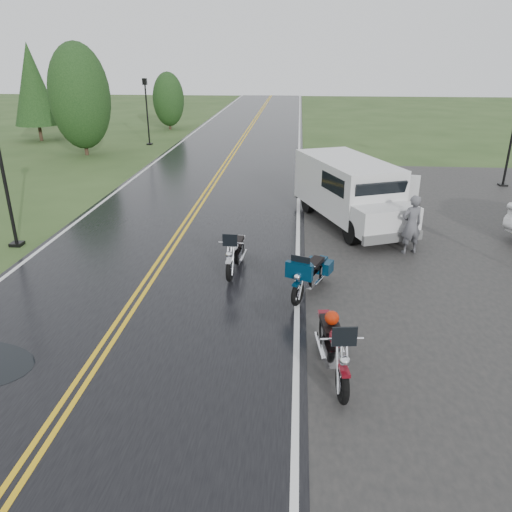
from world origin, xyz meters
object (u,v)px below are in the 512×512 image
(motorcycle_silver, at_px, (230,261))
(lamp_post_far_left, at_px, (147,112))
(van_white, at_px, (354,210))
(lamp_post_near_left, at_px, (4,176))
(lamp_post_far_right, at_px, (512,137))
(motorcycle_teal, at_px, (298,284))
(person_at_van, at_px, (411,226))
(motorcycle_red, at_px, (343,370))

(motorcycle_silver, relative_size, lamp_post_far_left, 0.51)
(van_white, relative_size, lamp_post_near_left, 1.29)
(van_white, xyz_separation_m, lamp_post_far_right, (7.27, 7.71, 1.03))
(motorcycle_silver, bearing_deg, van_white, 45.81)
(motorcycle_teal, relative_size, person_at_van, 1.17)
(motorcycle_red, bearing_deg, motorcycle_silver, 111.42)
(motorcycle_red, bearing_deg, lamp_post_far_right, 54.70)
(van_white, bearing_deg, lamp_post_near_left, 163.19)
(motorcycle_red, xyz_separation_m, lamp_post_far_left, (-10.17, 24.22, 1.34))
(motorcycle_red, xyz_separation_m, lamp_post_near_left, (-9.27, 6.61, 1.48))
(lamp_post_near_left, distance_m, lamp_post_far_left, 17.63)
(motorcycle_silver, bearing_deg, lamp_post_near_left, 166.54)
(motorcycle_teal, bearing_deg, motorcycle_silver, 168.31)
(person_at_van, bearing_deg, motorcycle_red, 50.55)
(motorcycle_teal, distance_m, person_at_van, 4.82)
(lamp_post_far_right, bearing_deg, motorcycle_teal, -126.77)
(motorcycle_silver, height_order, van_white, van_white)
(motorcycle_red, xyz_separation_m, lamp_post_far_right, (8.13, 15.25, 1.46))
(lamp_post_near_left, xyz_separation_m, lamp_post_far_left, (-0.90, 17.60, -0.15))
(motorcycle_red, height_order, person_at_van, person_at_van)
(motorcycle_red, distance_m, motorcycle_silver, 5.15)
(motorcycle_silver, distance_m, lamp_post_far_right, 15.16)
(van_white, height_order, lamp_post_far_left, lamp_post_far_left)
(motorcycle_teal, height_order, motorcycle_silver, motorcycle_silver)
(motorcycle_red, xyz_separation_m, van_white, (0.86, 7.53, 0.43))
(motorcycle_teal, xyz_separation_m, lamp_post_far_left, (-9.42, 20.86, 1.41))
(motorcycle_red, height_order, lamp_post_far_right, lamp_post_far_right)
(person_at_van, relative_size, lamp_post_far_left, 0.43)
(motorcycle_silver, xyz_separation_m, lamp_post_far_left, (-7.71, 19.70, 1.40))
(motorcycle_red, distance_m, van_white, 7.59)
(lamp_post_near_left, bearing_deg, person_at_van, 1.58)
(motorcycle_silver, height_order, lamp_post_far_right, lamp_post_far_right)
(person_at_van, bearing_deg, lamp_post_near_left, -18.38)
(lamp_post_near_left, height_order, lamp_post_far_right, lamp_post_near_left)
(person_at_van, xyz_separation_m, lamp_post_far_right, (5.68, 8.31, 1.27))
(motorcycle_teal, height_order, lamp_post_far_right, lamp_post_far_right)
(motorcycle_teal, relative_size, lamp_post_far_left, 0.50)
(van_white, bearing_deg, lamp_post_far_left, 101.48)
(lamp_post_far_left, bearing_deg, person_at_van, -53.85)
(motorcycle_silver, relative_size, van_white, 0.37)
(motorcycle_teal, xyz_separation_m, lamp_post_far_right, (8.89, 11.89, 1.54))
(van_white, bearing_deg, motorcycle_red, -118.54)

